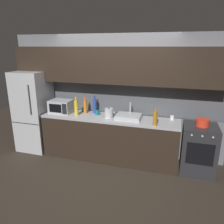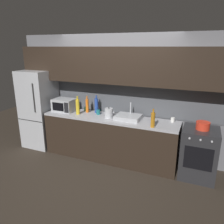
{
  "view_description": "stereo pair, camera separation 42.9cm",
  "coord_description": "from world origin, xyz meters",
  "views": [
    {
      "loc": [
        1.25,
        -3.03,
        2.25
      ],
      "look_at": [
        0.06,
        0.9,
        1.01
      ],
      "focal_mm": 35.01,
      "sensor_mm": 36.0,
      "label": 1
    },
    {
      "loc": [
        1.65,
        -2.89,
        2.25
      ],
      "look_at": [
        0.06,
        0.9,
        1.01
      ],
      "focal_mm": 35.01,
      "sensor_mm": 36.0,
      "label": 2
    }
  ],
  "objects": [
    {
      "name": "wine_bottle_blue",
      "position": [
        -0.38,
        1.09,
        1.06
      ],
      "size": [
        0.08,
        0.08,
        0.38
      ],
      "color": "#234299",
      "rests_on": "counter_run"
    },
    {
      "name": "cooking_pot",
      "position": [
        1.73,
        0.9,
        0.97
      ],
      "size": [
        0.23,
        0.23,
        0.13
      ],
      "color": "red",
      "rests_on": "oven_range"
    },
    {
      "name": "wine_bottle_amber",
      "position": [
        0.92,
        0.68,
        1.04
      ],
      "size": [
        0.07,
        0.07,
        0.33
      ],
      "color": "#B27019",
      "rests_on": "counter_run"
    },
    {
      "name": "oven_range",
      "position": [
        1.71,
        0.9,
        0.45
      ],
      "size": [
        0.6,
        0.62,
        0.9
      ],
      "color": "#232326",
      "rests_on": "ground"
    },
    {
      "name": "wine_bottle_orange",
      "position": [
        -0.57,
        1.03,
        1.05
      ],
      "size": [
        0.06,
        0.06,
        0.36
      ],
      "color": "orange",
      "rests_on": "counter_run"
    },
    {
      "name": "mug_white",
      "position": [
        1.2,
        1.09,
        0.94
      ],
      "size": [
        0.07,
        0.07,
        0.09
      ],
      "primitive_type": "cylinder",
      "color": "silver",
      "rests_on": "counter_run"
    },
    {
      "name": "ground_plane",
      "position": [
        0.0,
        0.0,
        0.0
      ],
      "size": [
        10.0,
        10.0,
        0.0
      ],
      "primitive_type": "plane",
      "color": "#2D261E"
    },
    {
      "name": "refrigerator",
      "position": [
        -1.75,
        0.9,
        0.88
      ],
      "size": [
        0.68,
        0.69,
        1.75
      ],
      "color": "#ADAFB5",
      "rests_on": "ground"
    },
    {
      "name": "counter_run",
      "position": [
        0.0,
        0.9,
        0.45
      ],
      "size": [
        2.75,
        0.6,
        0.9
      ],
      "color": "black",
      "rests_on": "ground"
    },
    {
      "name": "mug_teal",
      "position": [
        -0.29,
        0.99,
        0.95
      ],
      "size": [
        0.08,
        0.08,
        0.09
      ],
      "primitive_type": "cylinder",
      "color": "#19666B",
      "rests_on": "counter_run"
    },
    {
      "name": "mug_green",
      "position": [
        -0.65,
        1.11,
        0.94
      ],
      "size": [
        0.07,
        0.07,
        0.09
      ],
      "primitive_type": "cylinder",
      "color": "#1E6B2D",
      "rests_on": "counter_run"
    },
    {
      "name": "sink_basin",
      "position": [
        0.39,
        0.93,
        0.94
      ],
      "size": [
        0.48,
        0.38,
        0.3
      ],
      "color": "#ADAFB5",
      "rests_on": "counter_run"
    },
    {
      "name": "microwave",
      "position": [
        -1.07,
        0.92,
        1.04
      ],
      "size": [
        0.46,
        0.35,
        0.27
      ],
      "color": "#A8AAAF",
      "rests_on": "counter_run"
    },
    {
      "name": "back_wall",
      "position": [
        0.0,
        1.2,
        1.55
      ],
      "size": [
        4.49,
        0.44,
        2.5
      ],
      "color": "slate",
      "rests_on": "ground"
    },
    {
      "name": "wine_bottle_yellow",
      "position": [
        -0.68,
        0.83,
        1.06
      ],
      "size": [
        0.08,
        0.08,
        0.38
      ],
      "color": "gold",
      "rests_on": "counter_run"
    },
    {
      "name": "kettle",
      "position": [
        0.0,
        0.87,
        0.99
      ],
      "size": [
        0.2,
        0.17,
        0.21
      ],
      "color": "#B7BABF",
      "rests_on": "counter_run"
    }
  ]
}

